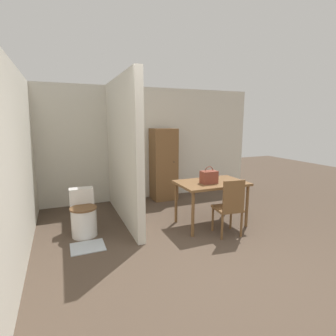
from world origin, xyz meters
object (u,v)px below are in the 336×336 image
at_px(dining_table, 211,187).
at_px(handbag, 209,177).
at_px(wooden_chair, 230,206).
at_px(toilet, 83,216).
at_px(wooden_cabinet, 164,164).

xyz_separation_m(dining_table, handbag, (-0.09, -0.07, 0.19)).
relative_size(wooden_chair, toilet, 1.29).
relative_size(wooden_chair, handbag, 3.20).
bearing_deg(wooden_chair, handbag, 111.66).
distance_m(wooden_chair, wooden_cabinet, 2.26).
relative_size(wooden_chair, wooden_cabinet, 0.57).
xyz_separation_m(wooden_chair, toilet, (-2.09, 0.92, -0.18)).
height_order(dining_table, wooden_chair, wooden_chair).
height_order(toilet, handbag, handbag).
bearing_deg(dining_table, wooden_cabinet, 96.35).
bearing_deg(dining_table, wooden_chair, -87.40).
bearing_deg(wooden_cabinet, handbag, -86.84).
bearing_deg(wooden_cabinet, toilet, -145.09).
relative_size(toilet, wooden_cabinet, 0.44).
relative_size(handbag, wooden_cabinet, 0.18).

